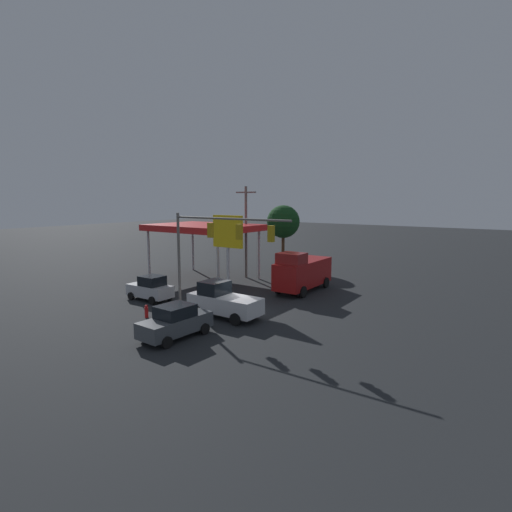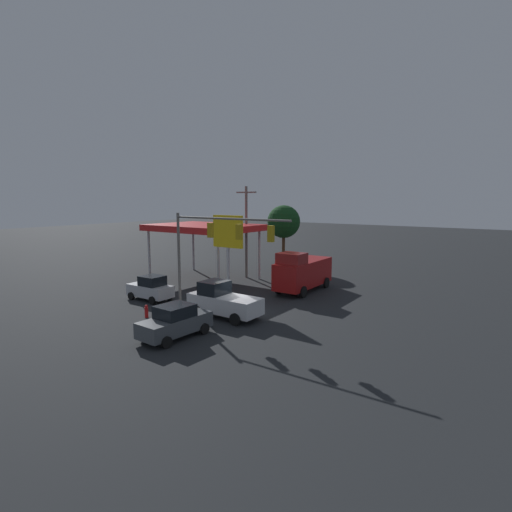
{
  "view_description": "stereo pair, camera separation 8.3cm",
  "coord_description": "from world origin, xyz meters",
  "px_view_note": "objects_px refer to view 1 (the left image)",
  "views": [
    {
      "loc": [
        -16.41,
        21.39,
        7.97
      ],
      "look_at": [
        0.0,
        -2.0,
        3.87
      ],
      "focal_mm": 28.0,
      "sensor_mm": 36.0,
      "label": 1
    },
    {
      "loc": [
        -16.47,
        21.34,
        7.97
      ],
      "look_at": [
        0.0,
        -2.0,
        3.87
      ],
      "focal_mm": 28.0,
      "sensor_mm": 36.0,
      "label": 2
    }
  ],
  "objects_px": {
    "sedan_far": "(175,322)",
    "street_tree": "(283,222)",
    "price_sign": "(228,236)",
    "pickup_parked": "(223,301)",
    "fire_hydrant": "(146,311)",
    "hatchback_crossing": "(150,288)",
    "utility_pole": "(246,230)",
    "traffic_signal_assembly": "(216,239)",
    "delivery_truck": "(302,272)"
  },
  "relations": [
    {
      "from": "utility_pole",
      "to": "sedan_far",
      "type": "height_order",
      "value": "utility_pole"
    },
    {
      "from": "sedan_far",
      "to": "hatchback_crossing",
      "type": "relative_size",
      "value": 1.17
    },
    {
      "from": "traffic_signal_assembly",
      "to": "sedan_far",
      "type": "height_order",
      "value": "traffic_signal_assembly"
    },
    {
      "from": "traffic_signal_assembly",
      "to": "sedan_far",
      "type": "distance_m",
      "value": 6.53
    },
    {
      "from": "street_tree",
      "to": "fire_hydrant",
      "type": "distance_m",
      "value": 23.09
    },
    {
      "from": "hatchback_crossing",
      "to": "street_tree",
      "type": "height_order",
      "value": "street_tree"
    },
    {
      "from": "price_sign",
      "to": "hatchback_crossing",
      "type": "height_order",
      "value": "price_sign"
    },
    {
      "from": "pickup_parked",
      "to": "fire_hydrant",
      "type": "xyz_separation_m",
      "value": [
        4.13,
        3.12,
        -0.67
      ]
    },
    {
      "from": "pickup_parked",
      "to": "fire_hydrant",
      "type": "bearing_deg",
      "value": 37.04
    },
    {
      "from": "sedan_far",
      "to": "utility_pole",
      "type": "bearing_deg",
      "value": -153.82
    },
    {
      "from": "pickup_parked",
      "to": "delivery_truck",
      "type": "bearing_deg",
      "value": -94.39
    },
    {
      "from": "hatchback_crossing",
      "to": "street_tree",
      "type": "bearing_deg",
      "value": -92.9
    },
    {
      "from": "price_sign",
      "to": "fire_hydrant",
      "type": "bearing_deg",
      "value": 81.13
    },
    {
      "from": "traffic_signal_assembly",
      "to": "hatchback_crossing",
      "type": "distance_m",
      "value": 8.28
    },
    {
      "from": "delivery_truck",
      "to": "sedan_far",
      "type": "distance_m",
      "value": 14.59
    },
    {
      "from": "delivery_truck",
      "to": "pickup_parked",
      "type": "distance_m",
      "value": 9.87
    },
    {
      "from": "pickup_parked",
      "to": "hatchback_crossing",
      "type": "bearing_deg",
      "value": -1.8
    },
    {
      "from": "price_sign",
      "to": "fire_hydrant",
      "type": "relative_size",
      "value": 7.61
    },
    {
      "from": "price_sign",
      "to": "sedan_far",
      "type": "distance_m",
      "value": 10.44
    },
    {
      "from": "pickup_parked",
      "to": "street_tree",
      "type": "distance_m",
      "value": 20.91
    },
    {
      "from": "delivery_truck",
      "to": "fire_hydrant",
      "type": "height_order",
      "value": "delivery_truck"
    },
    {
      "from": "utility_pole",
      "to": "street_tree",
      "type": "xyz_separation_m",
      "value": [
        -0.01,
        -7.23,
        0.45
      ]
    },
    {
      "from": "utility_pole",
      "to": "street_tree",
      "type": "height_order",
      "value": "utility_pole"
    },
    {
      "from": "hatchback_crossing",
      "to": "fire_hydrant",
      "type": "relative_size",
      "value": 4.34
    },
    {
      "from": "utility_pole",
      "to": "street_tree",
      "type": "bearing_deg",
      "value": -90.09
    },
    {
      "from": "street_tree",
      "to": "fire_hydrant",
      "type": "relative_size",
      "value": 8.26
    },
    {
      "from": "delivery_truck",
      "to": "pickup_parked",
      "type": "relative_size",
      "value": 1.31
    },
    {
      "from": "street_tree",
      "to": "traffic_signal_assembly",
      "type": "bearing_deg",
      "value": 108.27
    },
    {
      "from": "price_sign",
      "to": "street_tree",
      "type": "xyz_separation_m",
      "value": [
        3.95,
        -15.02,
        0.28
      ]
    },
    {
      "from": "utility_pole",
      "to": "delivery_truck",
      "type": "height_order",
      "value": "utility_pole"
    },
    {
      "from": "traffic_signal_assembly",
      "to": "street_tree",
      "type": "height_order",
      "value": "street_tree"
    },
    {
      "from": "traffic_signal_assembly",
      "to": "utility_pole",
      "type": "height_order",
      "value": "utility_pole"
    },
    {
      "from": "pickup_parked",
      "to": "traffic_signal_assembly",
      "type": "bearing_deg",
      "value": -5.27
    },
    {
      "from": "traffic_signal_assembly",
      "to": "hatchback_crossing",
      "type": "xyz_separation_m",
      "value": [
        7.06,
        -0.17,
        -4.33
      ]
    },
    {
      "from": "sedan_far",
      "to": "pickup_parked",
      "type": "bearing_deg",
      "value": -172.73
    },
    {
      "from": "traffic_signal_assembly",
      "to": "hatchback_crossing",
      "type": "height_order",
      "value": "traffic_signal_assembly"
    },
    {
      "from": "traffic_signal_assembly",
      "to": "delivery_truck",
      "type": "xyz_separation_m",
      "value": [
        -1.32,
        -9.77,
        -3.58
      ]
    },
    {
      "from": "price_sign",
      "to": "traffic_signal_assembly",
      "type": "bearing_deg",
      "value": 119.69
    },
    {
      "from": "street_tree",
      "to": "sedan_far",
      "type": "bearing_deg",
      "value": 106.94
    },
    {
      "from": "utility_pole",
      "to": "fire_hydrant",
      "type": "height_order",
      "value": "utility_pole"
    },
    {
      "from": "hatchback_crossing",
      "to": "price_sign",
      "type": "bearing_deg",
      "value": -139.99
    },
    {
      "from": "utility_pole",
      "to": "price_sign",
      "type": "relative_size",
      "value": 1.38
    },
    {
      "from": "sedan_far",
      "to": "street_tree",
      "type": "height_order",
      "value": "street_tree"
    },
    {
      "from": "utility_pole",
      "to": "hatchback_crossing",
      "type": "distance_m",
      "value": 12.47
    },
    {
      "from": "price_sign",
      "to": "fire_hydrant",
      "type": "distance_m",
      "value": 8.77
    },
    {
      "from": "traffic_signal_assembly",
      "to": "price_sign",
      "type": "bearing_deg",
      "value": -60.31
    },
    {
      "from": "delivery_truck",
      "to": "hatchback_crossing",
      "type": "xyz_separation_m",
      "value": [
        8.38,
        9.6,
        -0.75
      ]
    },
    {
      "from": "fire_hydrant",
      "to": "price_sign",
      "type": "bearing_deg",
      "value": -98.87
    },
    {
      "from": "sedan_far",
      "to": "street_tree",
      "type": "bearing_deg",
      "value": -160.46
    },
    {
      "from": "traffic_signal_assembly",
      "to": "utility_pole",
      "type": "distance_m",
      "value": 13.57
    }
  ]
}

